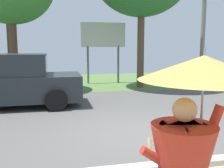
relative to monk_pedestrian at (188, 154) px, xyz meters
The scene contains 5 objects.
ground_plane 7.11m from the monk_pedestrian, 83.26° to the left, with size 40.00×22.00×0.20m.
monk_pedestrian is the anchor object (origin of this frame).
pickup_truck 8.20m from the monk_pedestrian, 110.17° to the left, with size 5.20×2.28×1.88m.
utility_pole 13.71m from the monk_pedestrian, 58.43° to the left, with size 1.80×0.24×7.79m.
roadside_billboard 13.17m from the monk_pedestrian, 82.92° to the left, with size 2.60×0.12×3.50m.
Camera 1 is at (-1.99, -6.08, 2.15)m, focal length 41.98 mm.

